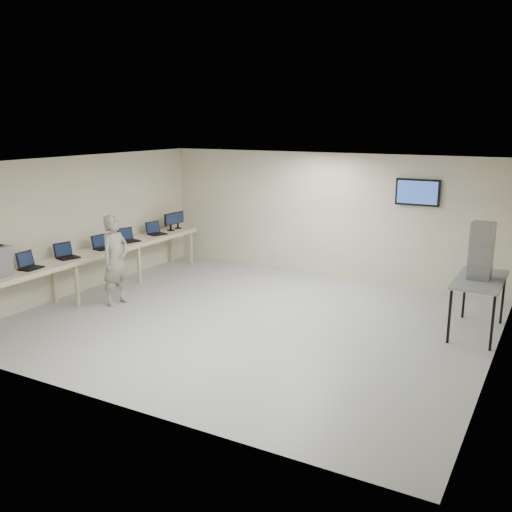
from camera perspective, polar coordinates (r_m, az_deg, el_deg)
The scene contains 12 objects.
room at distance 9.87m, azimuth -0.23°, elevation 1.28°, with size 8.01×7.01×2.81m.
workbench at distance 12.10m, azimuth -15.51°, elevation 0.22°, with size 0.76×6.00×0.90m.
laptop_0 at distance 10.98m, azimuth -21.80°, elevation -0.77°, with size 0.35×0.41×0.30m.
laptop_1 at distance 11.56m, azimuth -18.46°, elevation 0.17°, with size 0.40×0.44×0.30m.
laptop_2 at distance 12.19m, azimuth -15.17°, elevation 1.04°, with size 0.35×0.40×0.29m.
laptop_3 at distance 12.77m, azimuth -12.67°, elevation 1.75°, with size 0.43×0.45×0.30m.
laptop_4 at distance 13.46m, azimuth -10.02°, elevation 2.46°, with size 0.42×0.45×0.30m.
monitor_near at distance 13.87m, azimuth -8.55°, elevation 3.57°, with size 0.19×0.42×0.42m.
monitor_far at distance 14.10m, azimuth -7.83°, elevation 3.73°, with size 0.18×0.41×0.41m.
soldier at distance 11.25m, azimuth -13.88°, elevation -0.41°, with size 0.64×0.42×1.75m, color #6A6D5B.
side_table at distance 10.11m, azimuth 21.47°, elevation -2.48°, with size 0.74×1.58×0.95m.
storage_bins at distance 9.98m, azimuth 21.61°, elevation 0.50°, with size 0.35×0.39×0.93m.
Camera 1 is at (4.74, -8.37, 3.48)m, focal length 40.00 mm.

